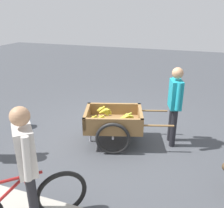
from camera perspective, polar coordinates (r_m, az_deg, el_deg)
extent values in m
plane|color=#3D3F44|center=(5.20, -0.22, -7.19)|extent=(24.00, 24.00, 0.00)
cube|color=olive|center=(4.74, 0.37, -4.77)|extent=(1.28, 1.08, 0.10)
cube|color=olive|center=(4.71, -5.97, -2.79)|extent=(0.29, 0.78, 0.24)
cube|color=olive|center=(4.68, 6.75, -2.97)|extent=(0.29, 0.78, 0.24)
cube|color=olive|center=(4.34, 0.23, -4.93)|extent=(1.07, 0.38, 0.24)
cube|color=olive|center=(5.01, 0.50, -1.14)|extent=(1.07, 0.38, 0.24)
torus|color=black|center=(4.39, 0.19, -8.26)|extent=(0.63, 0.24, 0.64)
torus|color=black|center=(5.17, 0.51, -3.39)|extent=(0.63, 0.24, 0.64)
cylinder|color=#9E9EA8|center=(4.78, 0.36, -5.63)|extent=(0.29, 0.85, 0.04)
cylinder|color=olive|center=(4.43, 11.02, -5.07)|extent=(0.54, 0.19, 0.04)
cylinder|color=olive|center=(5.04, 9.92, -1.60)|extent=(0.54, 0.19, 0.04)
cylinder|color=#9E9EA8|center=(4.88, -5.20, -7.03)|extent=(0.04, 0.04, 0.35)
ellipsoid|color=gold|center=(4.94, -1.90, -1.39)|extent=(0.17, 0.10, 0.16)
ellipsoid|color=gold|center=(4.94, -2.11, -1.31)|extent=(0.19, 0.11, 0.08)
ellipsoid|color=gold|center=(4.93, -2.28, -1.22)|extent=(0.19, 0.09, 0.08)
ellipsoid|color=gold|center=(4.92, -2.47, -1.14)|extent=(0.17, 0.14, 0.14)
ellipsoid|color=gold|center=(4.68, -1.58, -2.12)|extent=(0.17, 0.05, 0.15)
ellipsoid|color=gold|center=(4.67, -1.76, -2.03)|extent=(0.18, 0.13, 0.09)
ellipsoid|color=gold|center=(4.67, -1.90, -1.95)|extent=(0.19, 0.10, 0.05)
ellipsoid|color=gold|center=(4.66, -2.04, -1.86)|extent=(0.19, 0.12, 0.10)
ellipsoid|color=gold|center=(4.65, -2.17, -1.77)|extent=(0.18, 0.08, 0.13)
ellipsoid|color=gold|center=(4.94, -2.23, -1.39)|extent=(0.18, 0.08, 0.14)
ellipsoid|color=gold|center=(4.93, -2.49, -1.31)|extent=(0.18, 0.12, 0.05)
ellipsoid|color=gold|center=(4.92, -2.73, -1.22)|extent=(0.18, 0.10, 0.13)
ellipsoid|color=gold|center=(4.56, 3.67, -3.49)|extent=(0.17, 0.06, 0.15)
ellipsoid|color=gold|center=(4.55, 3.46, -3.40)|extent=(0.18, 0.14, 0.08)
ellipsoid|color=gold|center=(4.54, 3.29, -3.32)|extent=(0.19, 0.13, 0.08)
ellipsoid|color=gold|center=(4.53, 3.13, -3.23)|extent=(0.18, 0.09, 0.13)
ellipsoid|color=gold|center=(4.59, -2.14, -3.41)|extent=(0.18, 0.05, 0.13)
ellipsoid|color=gold|center=(4.58, -2.38, -3.32)|extent=(0.19, 0.10, 0.05)
ellipsoid|color=gold|center=(4.57, -2.69, -3.23)|extent=(0.18, 0.05, 0.15)
ellipsoid|color=gold|center=(4.70, 2.89, -3.76)|extent=(0.19, 0.08, 0.12)
ellipsoid|color=gold|center=(4.69, 2.68, -3.68)|extent=(0.18, 0.07, 0.05)
ellipsoid|color=gold|center=(4.68, 2.46, -3.59)|extent=(0.18, 0.05, 0.13)
ellipsoid|color=gold|center=(4.72, -0.94, -1.90)|extent=(0.18, 0.05, 0.14)
ellipsoid|color=gold|center=(4.71, -1.09, -1.82)|extent=(0.19, 0.08, 0.09)
ellipsoid|color=gold|center=(4.70, -1.21, -1.73)|extent=(0.18, 0.06, 0.05)
ellipsoid|color=gold|center=(4.69, -1.37, -1.65)|extent=(0.19, 0.07, 0.10)
ellipsoid|color=gold|center=(4.68, -1.43, -1.57)|extent=(0.18, 0.06, 0.13)
ellipsoid|color=gold|center=(4.42, 1.96, -4.03)|extent=(0.18, 0.09, 0.14)
ellipsoid|color=gold|center=(4.41, 1.67, -3.94)|extent=(0.19, 0.08, 0.05)
ellipsoid|color=gold|center=(4.40, 1.43, -3.86)|extent=(0.18, 0.12, 0.13)
ellipsoid|color=gold|center=(4.41, -0.96, -4.58)|extent=(0.17, 0.13, 0.14)
ellipsoid|color=gold|center=(4.40, -1.07, -4.49)|extent=(0.19, 0.09, 0.11)
ellipsoid|color=gold|center=(4.39, -1.25, -4.41)|extent=(0.18, 0.06, 0.05)
ellipsoid|color=gold|center=(4.38, -1.38, -4.32)|extent=(0.19, 0.06, 0.09)
ellipsoid|color=gold|center=(4.37, -1.49, -4.24)|extent=(0.19, 0.08, 0.12)
ellipsoid|color=gold|center=(4.69, 3.60, -3.33)|extent=(0.17, 0.07, 0.16)
ellipsoid|color=gold|center=(4.68, 3.45, -3.25)|extent=(0.18, 0.13, 0.11)
ellipsoid|color=gold|center=(4.67, 3.29, -3.16)|extent=(0.19, 0.09, 0.05)
ellipsoid|color=gold|center=(4.66, 3.14, -3.08)|extent=(0.19, 0.11, 0.10)
ellipsoid|color=gold|center=(4.65, 3.02, -3.00)|extent=(0.16, 0.14, 0.15)
ellipsoid|color=gold|center=(4.49, -3.82, -3.44)|extent=(0.18, 0.09, 0.13)
ellipsoid|color=gold|center=(4.48, -4.07, -3.35)|extent=(0.18, 0.12, 0.05)
ellipsoid|color=gold|center=(4.47, -4.41, -3.27)|extent=(0.17, 0.06, 0.15)
ellipsoid|color=gold|center=(4.62, 4.02, -3.14)|extent=(0.18, 0.06, 0.12)
ellipsoid|color=gold|center=(4.61, 3.80, -3.05)|extent=(0.18, 0.07, 0.05)
ellipsoid|color=gold|center=(4.60, 3.51, -2.97)|extent=(0.17, 0.06, 0.15)
ellipsoid|color=gold|center=(4.56, 4.26, -2.80)|extent=(0.19, 0.07, 0.13)
ellipsoid|color=gold|center=(4.55, 4.03, -2.72)|extent=(0.18, 0.06, 0.05)
ellipsoid|color=gold|center=(4.54, 3.79, -2.63)|extent=(0.17, 0.13, 0.13)
ellipsoid|color=gold|center=(4.74, -1.31, -1.89)|extent=(0.16, 0.14, 0.14)
ellipsoid|color=gold|center=(4.73, -1.43, -1.80)|extent=(0.19, 0.09, 0.11)
ellipsoid|color=gold|center=(4.72, -1.60, -1.72)|extent=(0.17, 0.15, 0.05)
ellipsoid|color=gold|center=(4.72, -1.75, -1.64)|extent=(0.19, 0.08, 0.10)
ellipsoid|color=gold|center=(4.71, -1.86, -1.55)|extent=(0.18, 0.12, 0.14)
cylinder|color=black|center=(4.76, 14.36, -5.63)|extent=(0.11, 0.11, 0.76)
cylinder|color=black|center=(4.96, 13.86, -4.47)|extent=(0.11, 0.11, 0.76)
cube|color=teal|center=(4.61, 14.83, 2.23)|extent=(0.29, 0.38, 0.54)
sphere|color=tan|center=(4.50, 15.32, 7.08)|extent=(0.21, 0.21, 0.21)
cylinder|color=teal|center=(4.40, 15.45, 1.60)|extent=(0.08, 0.16, 0.49)
cylinder|color=teal|center=(4.81, 14.33, 3.40)|extent=(0.08, 0.10, 0.49)
torus|color=black|center=(3.31, -11.83, -20.11)|extent=(0.52, 0.49, 0.66)
cylinder|color=maroon|center=(3.04, -22.01, -16.10)|extent=(0.46, 0.43, 0.04)
cylinder|color=maroon|center=(3.14, -19.26, -18.30)|extent=(0.10, 0.10, 0.45)
cylinder|color=maroon|center=(3.19, -24.82, -19.79)|extent=(0.41, 0.39, 0.43)
ellipsoid|color=black|center=(2.98, -19.51, -14.31)|extent=(0.20, 0.08, 0.06)
cylinder|color=black|center=(3.16, -18.07, -21.72)|extent=(0.11, 0.11, 0.78)
cylinder|color=black|center=(3.33, -18.57, -19.23)|extent=(0.11, 0.11, 0.78)
cube|color=#B7B2AD|center=(2.85, -19.92, -10.33)|extent=(0.38, 0.39, 0.56)
sphere|color=tan|center=(2.67, -21.04, -2.74)|extent=(0.21, 0.21, 0.21)
cylinder|color=#B7B2AD|center=(2.65, -19.54, -12.19)|extent=(0.08, 0.12, 0.50)
cylinder|color=#B7B2AD|center=(3.03, -20.38, -7.80)|extent=(0.08, 0.14, 0.51)
cylinder|color=#1966B2|center=(5.81, -20.44, -3.81)|extent=(0.24, 0.24, 0.29)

